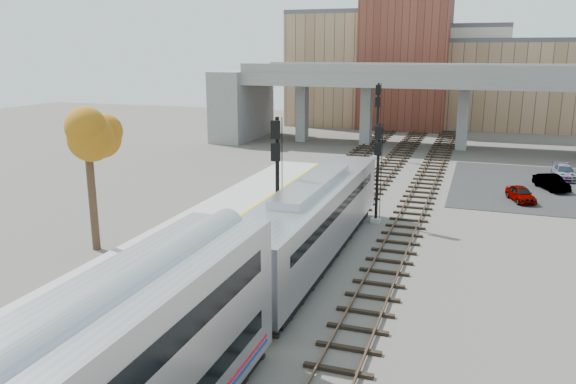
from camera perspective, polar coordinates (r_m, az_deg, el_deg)
The scene contains 15 objects.
ground at distance 25.43m, azimuth -3.76°, elevation -11.19°, with size 160.00×160.00×0.00m, color #47423D.
platform at distance 28.75m, azimuth -17.36°, elevation -8.38°, with size 4.50×60.00×0.35m, color #9E9E99.
yellow_strip at distance 27.64m, azimuth -14.17°, elevation -8.67°, with size 0.70×60.00×0.01m, color yellow.
tracks at distance 36.24m, azimuth 5.29°, elevation -3.26°, with size 10.70×95.00×0.25m.
overpass at distance 66.46m, azimuth 15.68°, elevation 9.24°, with size 54.00×12.00×9.50m.
buildings_far at distance 88.11m, azimuth 14.31°, elevation 11.75°, with size 43.00×21.00×20.60m.
parking_lot at distance 50.56m, azimuth 24.23°, elevation 0.47°, with size 14.00×18.00×0.04m, color black.
locomotive at distance 29.68m, azimuth 2.53°, elevation -2.70°, with size 3.02×19.05×4.10m.
signal_mast_near at distance 30.15m, azimuth -1.13°, elevation 0.61°, with size 0.60×0.64×7.53m.
signal_mast_mid at distance 36.26m, azimuth 9.05°, elevation 1.60°, with size 0.60×0.64×6.49m.
signal_mast_far at distance 58.64m, azimuth 9.06°, elevation 7.19°, with size 0.60×0.64×7.74m.
tree at distance 32.13m, azimuth -19.73°, elevation 5.21°, with size 3.60×3.60×8.55m.
car_a at distance 44.98m, azimuth 22.58°, elevation -0.17°, with size 1.34×3.32×1.13m, color #99999E.
car_b at distance 49.71m, azimuth 25.19°, elevation 0.89°, with size 1.28×3.67×1.21m, color #99999E.
car_c at distance 54.45m, azimuth 26.25°, elevation 1.82°, with size 1.66×4.09×1.19m, color #99999E.
Camera 1 is at (9.04, -21.14, 10.85)m, focal length 35.00 mm.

